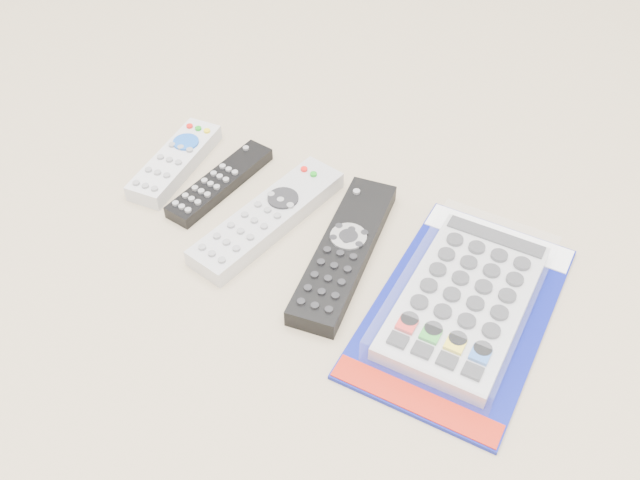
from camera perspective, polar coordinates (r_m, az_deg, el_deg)
The scene contains 5 objects.
remote_small_grey at distance 0.97m, azimuth -11.51°, elevation 6.18°, with size 0.06×0.17×0.02m.
remote_slim_black at distance 0.93m, azimuth -8.02°, elevation 4.59°, with size 0.06×0.17×0.02m.
remote_silver_dvd at distance 0.87m, azimuth -4.20°, elevation 1.81°, with size 0.10×0.23×0.03m.
remote_large_black at distance 0.83m, azimuth 1.96°, elevation -0.91°, with size 0.09×0.24×0.03m.
jumbo_remote_packaged at distance 0.79m, azimuth 11.51°, elevation -4.66°, with size 0.18×0.30×0.04m.
Camera 1 is at (0.29, -0.49, 0.61)m, focal length 40.00 mm.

